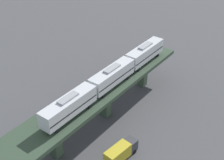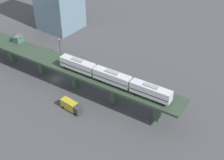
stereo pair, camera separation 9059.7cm
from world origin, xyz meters
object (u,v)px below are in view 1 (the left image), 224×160
(subway_train, at_px, (112,76))
(street_car_red, at_px, (85,95))
(street_car_black, at_px, (6,145))
(delivery_truck, at_px, (121,152))

(subway_train, xyz_separation_m, street_car_red, (9.22, -0.92, -9.56))
(street_car_red, bearing_deg, street_car_black, 89.33)
(subway_train, relative_size, delivery_truck, 5.09)
(subway_train, distance_m, street_car_black, 24.52)
(street_car_black, xyz_separation_m, street_car_red, (-0.25, -21.43, 0.00))
(street_car_black, bearing_deg, street_car_red, -90.67)
(subway_train, xyz_separation_m, delivery_truck, (-9.20, 8.57, -8.74))
(street_car_red, distance_m, delivery_truck, 20.74)
(street_car_black, bearing_deg, subway_train, -114.79)
(street_car_red, bearing_deg, subway_train, 174.27)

